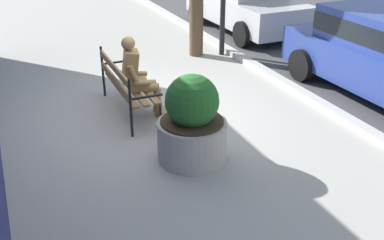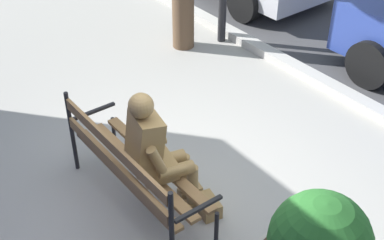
% 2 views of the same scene
% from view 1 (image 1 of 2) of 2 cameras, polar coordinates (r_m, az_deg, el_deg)
% --- Properties ---
extents(ground_plane, '(80.00, 80.00, 0.00)m').
position_cam_1_polar(ground_plane, '(7.85, -5.95, 0.99)').
color(ground_plane, '#9E9B93').
extents(curb_stone, '(60.00, 0.20, 0.12)m').
position_cam_1_polar(curb_stone, '(9.04, 11.79, 4.44)').
color(curb_stone, '#B2AFA8').
rests_on(curb_stone, ground).
extents(park_bench, '(1.80, 0.54, 0.95)m').
position_cam_1_polar(park_bench, '(7.66, -8.48, 4.62)').
color(park_bench, olive).
rests_on(park_bench, ground).
extents(bronze_statue_seated, '(0.75, 0.79, 1.37)m').
position_cam_1_polar(bronze_statue_seated, '(7.49, -6.59, 5.25)').
color(bronze_statue_seated, olive).
rests_on(bronze_statue_seated, ground).
extents(concrete_planter, '(0.97, 0.97, 1.25)m').
position_cam_1_polar(concrete_planter, '(6.18, -0.00, -0.49)').
color(concrete_planter, '#A8A399').
rests_on(concrete_planter, ground).
extents(parked_car_silver, '(4.13, 1.98, 1.56)m').
position_cam_1_polar(parked_car_silver, '(12.86, 6.65, 14.81)').
color(parked_car_silver, '#B7B7BC').
rests_on(parked_car_silver, ground).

